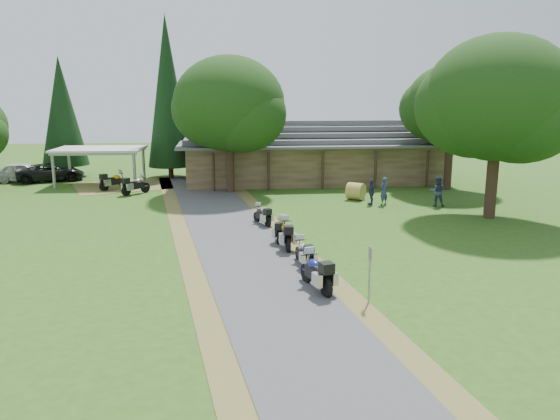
{
  "coord_description": "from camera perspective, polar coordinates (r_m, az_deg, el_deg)",
  "views": [
    {
      "loc": [
        -1.51,
        -19.77,
        7.06
      ],
      "look_at": [
        1.26,
        5.29,
        1.6
      ],
      "focal_mm": 35.0,
      "sensor_mm": 36.0,
      "label": 1
    }
  ],
  "objects": [
    {
      "name": "ground",
      "position": [
        21.05,
        -1.84,
        -7.39
      ],
      "size": [
        120.0,
        120.0,
        0.0
      ],
      "primitive_type": "plane",
      "color": "#2F5016",
      "rests_on": "ground"
    },
    {
      "name": "person_c",
      "position": [
        35.27,
        9.54,
        2.11
      ],
      "size": [
        0.6,
        0.67,
        1.94
      ],
      "primitive_type": "imported",
      "rotation": [
        0.0,
        0.0,
        4.25
      ],
      "color": "#2C3454",
      "rests_on": "ground"
    },
    {
      "name": "cedar_near",
      "position": [
        46.61,
        -11.63,
        11.43
      ],
      "size": [
        3.65,
        3.65,
        13.23
      ],
      "primitive_type": "cone",
      "color": "black",
      "rests_on": "ground"
    },
    {
      "name": "oak_driveway",
      "position": [
        32.83,
        21.71,
        8.54
      ],
      "size": [
        8.15,
        8.15,
        10.88
      ],
      "primitive_type": null,
      "color": "black",
      "rests_on": "ground"
    },
    {
      "name": "lodge",
      "position": [
        44.65,
        3.42,
        6.27
      ],
      "size": [
        21.4,
        9.4,
        4.9
      ],
      "primitive_type": null,
      "color": "brown",
      "rests_on": "ground"
    },
    {
      "name": "motorcycle_carport_a",
      "position": [
        42.06,
        -16.97,
        3.0
      ],
      "size": [
        2.01,
        1.87,
        1.42
      ],
      "primitive_type": null,
      "rotation": [
        0.0,
        0.0,
        0.71
      ],
      "color": "orange",
      "rests_on": "ground"
    },
    {
      "name": "sign_post",
      "position": [
        18.76,
        9.32,
        -6.75
      ],
      "size": [
        0.37,
        0.06,
        2.03
      ],
      "primitive_type": null,
      "color": "gray",
      "rests_on": "ground"
    },
    {
      "name": "oak_lodge_right",
      "position": [
        41.85,
        17.46,
        8.94
      ],
      "size": [
        6.59,
        6.59,
        10.14
      ],
      "primitive_type": null,
      "color": "black",
      "rests_on": "ground"
    },
    {
      "name": "cedar_far",
      "position": [
        49.63,
        -21.78,
        8.97
      ],
      "size": [
        3.81,
        3.81,
        9.98
      ],
      "primitive_type": "cone",
      "color": "black",
      "rests_on": "ground"
    },
    {
      "name": "motorcycle_row_b",
      "position": [
        22.68,
        2.49,
        -4.37
      ],
      "size": [
        0.84,
        1.79,
        1.18
      ],
      "primitive_type": null,
      "rotation": [
        0.0,
        0.0,
        1.74
      ],
      "color": "#9A9CA1",
      "rests_on": "ground"
    },
    {
      "name": "motorcycle_row_a",
      "position": [
        19.95,
        3.79,
        -6.35
      ],
      "size": [
        1.23,
        2.2,
        1.43
      ],
      "primitive_type": null,
      "rotation": [
        0.0,
        0.0,
        1.85
      ],
      "color": "navy",
      "rests_on": "ground"
    },
    {
      "name": "motorcycle_row_c",
      "position": [
        25.19,
        0.66,
        -2.42
      ],
      "size": [
        0.68,
        2.04,
        1.39
      ],
      "primitive_type": null,
      "rotation": [
        0.0,
        0.0,
        1.56
      ],
      "color": "#D69C00",
      "rests_on": "ground"
    },
    {
      "name": "carport",
      "position": [
        44.6,
        -18.24,
        4.35
      ],
      "size": [
        6.78,
        4.7,
        2.85
      ],
      "primitive_type": null,
      "rotation": [
        0.0,
        0.0,
        -0.05
      ],
      "color": "silver",
      "rests_on": "ground"
    },
    {
      "name": "motorcycle_carport_b",
      "position": [
        39.77,
        -14.85,
        2.62
      ],
      "size": [
        1.94,
        1.94,
        1.42
      ],
      "primitive_type": null,
      "rotation": [
        0.0,
        0.0,
        0.79
      ],
      "color": "slate",
      "rests_on": "ground"
    },
    {
      "name": "oak_lodge_left",
      "position": [
        38.92,
        -5.31,
        9.23
      ],
      "size": [
        7.8,
        7.8,
        10.13
      ],
      "primitive_type": null,
      "color": "black",
      "rests_on": "ground"
    },
    {
      "name": "person_a",
      "position": [
        35.3,
        10.8,
        2.19
      ],
      "size": [
        0.73,
        0.68,
        2.09
      ],
      "primitive_type": "imported",
      "rotation": [
        0.0,
        0.0,
        3.73
      ],
      "color": "#2C3454",
      "rests_on": "ground"
    },
    {
      "name": "car_dark_suv",
      "position": [
        47.88,
        -22.89,
        4.09
      ],
      "size": [
        3.99,
        6.1,
        2.16
      ],
      "primitive_type": "imported",
      "rotation": [
        0.0,
        0.0,
        1.88
      ],
      "color": "black",
      "rests_on": "ground"
    },
    {
      "name": "hay_bale",
      "position": [
        36.84,
        7.92,
        1.96
      ],
      "size": [
        1.52,
        1.54,
        1.14
      ],
      "primitive_type": "cylinder",
      "rotation": [
        1.57,
        0.0,
        0.93
      ],
      "color": "olive",
      "rests_on": "ground"
    },
    {
      "name": "car_white_sedan",
      "position": [
        48.41,
        -25.25,
        3.84
      ],
      "size": [
        2.99,
        6.1,
        1.97
      ],
      "primitive_type": "imported",
      "rotation": [
        0.0,
        0.0,
        1.66
      ],
      "color": "silver",
      "rests_on": "ground"
    },
    {
      "name": "person_b",
      "position": [
        35.64,
        16.15,
        2.13
      ],
      "size": [
        0.74,
        0.62,
        2.23
      ],
      "primitive_type": "imported",
      "rotation": [
        0.0,
        0.0,
        2.84
      ],
      "color": "#2C3454",
      "rests_on": "ground"
    },
    {
      "name": "motorcycle_row_e",
      "position": [
        29.6,
        -1.89,
        -0.46
      ],
      "size": [
        1.14,
        1.73,
        1.13
      ],
      "primitive_type": null,
      "rotation": [
        0.0,
        0.0,
        1.97
      ],
      "color": "black",
      "rests_on": "ground"
    },
    {
      "name": "driveway",
      "position": [
        24.82,
        -3.73,
        -4.33
      ],
      "size": [
        51.95,
        51.95,
        0.0
      ],
      "primitive_type": "plane",
      "rotation": [
        0.0,
        0.0,
        0.14
      ],
      "color": "#434346",
      "rests_on": "ground"
    },
    {
      "name": "motorcycle_row_d",
      "position": [
        26.4,
        0.08,
        -1.98
      ],
      "size": [
        0.96,
        1.79,
        1.17
      ],
      "primitive_type": null,
      "rotation": [
        0.0,
        0.0,
        1.32
      ],
      "color": "#CE510D",
      "rests_on": "ground"
    }
  ]
}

